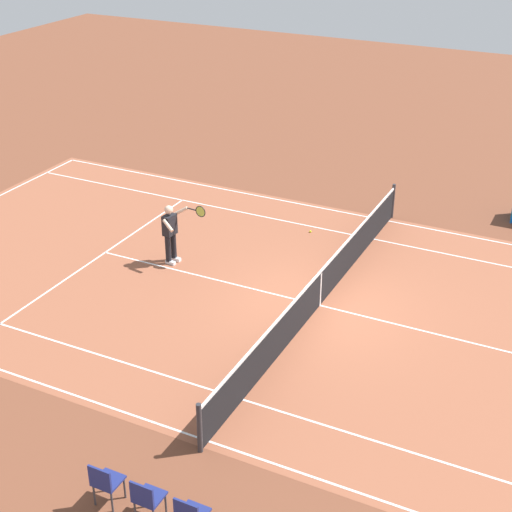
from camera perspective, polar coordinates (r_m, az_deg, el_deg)
The scene contains 8 objects.
ground_plane at distance 18.81m, azimuth 4.74°, elevation -3.68°, with size 60.00×60.00×0.00m, color brown.
court_slab at distance 18.81m, azimuth 4.74°, elevation -3.68°, with size 24.20×11.40×0.00m, color #935138.
court_line_markings at distance 18.81m, azimuth 4.74°, elevation -3.67°, with size 23.85×11.05×0.01m.
tennis_net at distance 18.56m, azimuth 4.80°, elevation -2.38°, with size 0.10×11.70×1.08m.
tennis_player_near at distance 20.45m, azimuth -6.33°, elevation 1.87°, with size 1.11×0.77×1.70m.
tennis_ball at distance 22.43m, azimuth 4.07°, elevation 1.83°, with size 0.07×0.07×0.07m, color #CCE01E.
spectator_chair_1 at distance 13.09m, azimuth -8.15°, elevation -17.35°, with size 0.44×0.44×0.88m.
spectator_chair_2 at distance 13.46m, azimuth -11.17°, elevation -16.11°, with size 0.44×0.44×0.88m.
Camera 1 is at (-5.74, 15.08, 9.66)m, focal length 53.78 mm.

